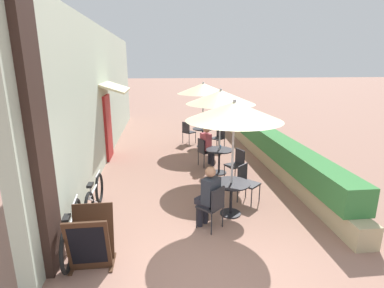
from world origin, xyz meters
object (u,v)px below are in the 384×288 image
seated_patron_near_right (209,194)px  patio_umbrella_far (203,88)px  cafe_chair_far_right (188,131)px  patio_table_near (231,192)px  seated_patron_mid_left (207,144)px  cafe_chair_near_right (213,204)px  patio_table_mid (219,156)px  patio_table_far (203,134)px  coffee_cup_far (205,127)px  cafe_chair_mid_left (204,150)px  patio_umbrella_mid (221,97)px  coffee_cup_mid (220,147)px  cafe_chair_mid_right (236,163)px  bicycle_leaning (72,232)px  bicycle_second (95,197)px  cafe_chair_far_left (219,136)px  patio_umbrella_near (234,111)px  cafe_chair_near_left (246,180)px  menu_board (91,239)px

seated_patron_near_right → patio_umbrella_far: patio_umbrella_far is taller
patio_umbrella_far → cafe_chair_far_right: 1.83m
patio_table_near → seated_patron_mid_left: (-0.01, 3.12, 0.18)m
patio_table_near → cafe_chair_far_right: bearing=93.6°
seated_patron_mid_left → cafe_chair_near_right: bearing=-29.2°
patio_table_mid → patio_table_far: bearing=91.4°
coffee_cup_far → seated_patron_near_right: bearing=-97.7°
patio_table_mid → cafe_chair_near_right: bearing=-103.3°
patio_table_near → cafe_chair_mid_left: size_ratio=0.88×
patio_umbrella_mid → coffee_cup_mid: size_ratio=27.03×
patio_table_far → cafe_chair_mid_right: bearing=-83.3°
coffee_cup_mid → bicycle_leaning: 4.81m
bicycle_second → cafe_chair_near_right: bearing=-21.1°
coffee_cup_far → bicycle_second: size_ratio=0.05×
patio_table_mid → cafe_chair_mid_left: 0.73m
patio_table_mid → cafe_chair_mid_left: bearing=118.0°
patio_umbrella_mid → coffee_cup_mid: (0.04, 0.14, -1.44)m
coffee_cup_mid → cafe_chair_far_left: size_ratio=0.10×
coffee_cup_mid → patio_table_mid: bearing=-106.5°
patio_table_far → cafe_chair_near_right: bearing=-96.2°
cafe_chair_near_right → patio_umbrella_near: bearing=6.0°
cafe_chair_mid_right → patio_table_near: bearing=140.4°
patio_table_near → seated_patron_mid_left: bearing=90.2°
patio_table_mid → coffee_cup_far: coffee_cup_far is taller
cafe_chair_near_left → cafe_chair_far_right: 5.32m
seated_patron_near_right → cafe_chair_far_right: size_ratio=1.44×
cafe_chair_near_left → coffee_cup_mid: size_ratio=9.67×
patio_umbrella_mid → patio_table_far: bearing=91.4°
seated_patron_mid_left → bicycle_leaning: seated_patron_mid_left is taller
seated_patron_mid_left → cafe_chair_mid_right: size_ratio=1.44×
cafe_chair_mid_left → coffee_cup_far: (0.34, 2.23, 0.24)m
coffee_cup_far → patio_table_far: bearing=-165.9°
patio_table_mid → coffee_cup_mid: 0.28m
patio_table_mid → bicycle_leaning: size_ratio=0.44×
seated_patron_mid_left → bicycle_second: (-2.84, -2.76, -0.33)m
coffee_cup_far → bicycle_second: coffee_cup_far is taller
seated_patron_near_right → patio_umbrella_mid: bearing=32.1°
coffee_cup_mid → patio_umbrella_far: size_ratio=0.04×
cafe_chair_far_right → coffee_cup_mid: bearing=-28.5°
seated_patron_mid_left → cafe_chair_mid_left: bearing=-90.0°
patio_table_near → menu_board: bearing=-151.4°
patio_table_near → seated_patron_mid_left: size_ratio=0.61×
cafe_chair_near_left → bicycle_second: size_ratio=0.51×
seated_patron_near_right → seated_patron_mid_left: 3.63m
patio_umbrella_near → cafe_chair_far_left: 5.12m
cafe_chair_mid_right → menu_board: size_ratio=0.94×
coffee_cup_mid → patio_table_far: size_ratio=0.12×
seated_patron_mid_left → bicycle_second: 3.97m
patio_table_far → seated_patron_near_right: bearing=-97.0°
seated_patron_near_right → patio_umbrella_far: 6.00m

